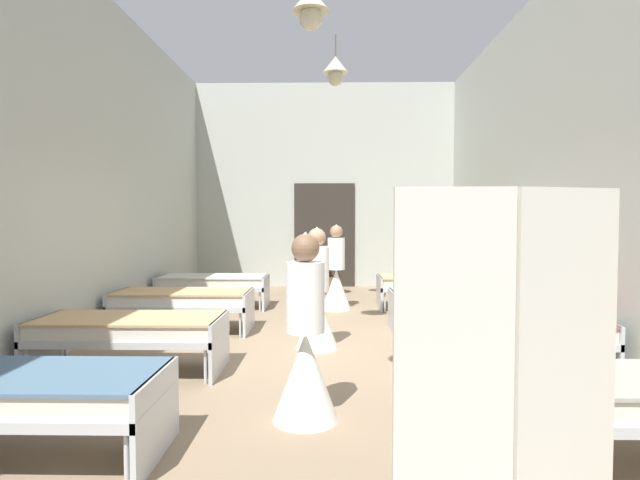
{
  "coord_description": "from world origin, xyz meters",
  "views": [
    {
      "loc": [
        0.13,
        -6.13,
        1.59
      ],
      "look_at": [
        0.0,
        0.58,
        1.3
      ],
      "focal_mm": 28.66,
      "sensor_mm": 36.0,
      "label": 1
    }
  ],
  "objects_px": {
    "bed_left_row_3": "(214,283)",
    "nurse_near_aisle": "(306,354)",
    "patient_seated_primary": "(435,270)",
    "bed_right_row_2": "(460,301)",
    "nurse_far_aisle": "(336,279)",
    "bed_left_row_0": "(17,393)",
    "bed_right_row_1": "(507,332)",
    "potted_plant": "(330,261)",
    "bed_left_row_1": "(130,330)",
    "bed_left_row_2": "(183,300)",
    "privacy_screen": "(570,427)",
    "nurse_mid_aisle": "(317,305)",
    "bed_right_row_3": "(432,284)",
    "bed_right_row_0": "(609,397)"
  },
  "relations": [
    {
      "from": "bed_right_row_3",
      "to": "patient_seated_primary",
      "type": "bearing_deg",
      "value": -100.43
    },
    {
      "from": "bed_right_row_3",
      "to": "bed_left_row_1",
      "type": "bearing_deg",
      "value": -135.52
    },
    {
      "from": "bed_left_row_2",
      "to": "bed_right_row_2",
      "type": "distance_m",
      "value": 3.87
    },
    {
      "from": "bed_right_row_1",
      "to": "nurse_mid_aisle",
      "type": "distance_m",
      "value": 2.21
    },
    {
      "from": "bed_left_row_1",
      "to": "bed_right_row_3",
      "type": "distance_m",
      "value": 5.42
    },
    {
      "from": "nurse_far_aisle",
      "to": "bed_left_row_3",
      "type": "bearing_deg",
      "value": -86.84
    },
    {
      "from": "nurse_near_aisle",
      "to": "potted_plant",
      "type": "xyz_separation_m",
      "value": [
        0.2,
        6.76,
        0.17
      ]
    },
    {
      "from": "nurse_far_aisle",
      "to": "privacy_screen",
      "type": "xyz_separation_m",
      "value": [
        0.74,
        -7.04,
        0.32
      ]
    },
    {
      "from": "bed_left_row_3",
      "to": "nurse_far_aisle",
      "type": "relative_size",
      "value": 1.28
    },
    {
      "from": "bed_left_row_0",
      "to": "nurse_far_aisle",
      "type": "distance_m",
      "value": 5.97
    },
    {
      "from": "bed_left_row_3",
      "to": "bed_right_row_1",
      "type": "bearing_deg",
      "value": -44.48
    },
    {
      "from": "bed_left_row_0",
      "to": "nurse_mid_aisle",
      "type": "height_order",
      "value": "nurse_mid_aisle"
    },
    {
      "from": "bed_right_row_1",
      "to": "bed_left_row_2",
      "type": "xyz_separation_m",
      "value": [
        -3.87,
        1.9,
        0.0
      ]
    },
    {
      "from": "bed_right_row_2",
      "to": "nurse_far_aisle",
      "type": "distance_m",
      "value": 2.45
    },
    {
      "from": "bed_left_row_3",
      "to": "nurse_mid_aisle",
      "type": "height_order",
      "value": "nurse_mid_aisle"
    },
    {
      "from": "bed_left_row_1",
      "to": "privacy_screen",
      "type": "distance_m",
      "value": 4.48
    },
    {
      "from": "bed_right_row_0",
      "to": "patient_seated_primary",
      "type": "height_order",
      "value": "patient_seated_primary"
    },
    {
      "from": "nurse_near_aisle",
      "to": "nurse_far_aisle",
      "type": "distance_m",
      "value": 4.89
    },
    {
      "from": "bed_right_row_3",
      "to": "nurse_near_aisle",
      "type": "xyz_separation_m",
      "value": [
        -1.99,
        -5.02,
        0.09
      ]
    },
    {
      "from": "bed_right_row_3",
      "to": "nurse_near_aisle",
      "type": "bearing_deg",
      "value": -111.65
    },
    {
      "from": "bed_right_row_0",
      "to": "nurse_mid_aisle",
      "type": "relative_size",
      "value": 1.28
    },
    {
      "from": "patient_seated_primary",
      "to": "bed_right_row_0",
      "type": "bearing_deg",
      "value": -84.74
    },
    {
      "from": "bed_right_row_0",
      "to": "bed_left_row_3",
      "type": "height_order",
      "value": "same"
    },
    {
      "from": "bed_left_row_0",
      "to": "bed_right_row_0",
      "type": "xyz_separation_m",
      "value": [
        3.87,
        0.0,
        0.0
      ]
    },
    {
      "from": "nurse_mid_aisle",
      "to": "bed_right_row_1",
      "type": "bearing_deg",
      "value": 154.97
    },
    {
      "from": "bed_right_row_2",
      "to": "potted_plant",
      "type": "bearing_deg",
      "value": 116.29
    },
    {
      "from": "bed_right_row_1",
      "to": "potted_plant",
      "type": "height_order",
      "value": "potted_plant"
    },
    {
      "from": "privacy_screen",
      "to": "potted_plant",
      "type": "bearing_deg",
      "value": 78.28
    },
    {
      "from": "nurse_near_aisle",
      "to": "patient_seated_primary",
      "type": "height_order",
      "value": "nurse_near_aisle"
    },
    {
      "from": "bed_left_row_0",
      "to": "bed_left_row_1",
      "type": "distance_m",
      "value": 1.9
    },
    {
      "from": "privacy_screen",
      "to": "bed_left_row_1",
      "type": "bearing_deg",
      "value": 113.68
    },
    {
      "from": "bed_left_row_0",
      "to": "bed_right_row_3",
      "type": "relative_size",
      "value": 1.0
    },
    {
      "from": "bed_right_row_2",
      "to": "nurse_far_aisle",
      "type": "height_order",
      "value": "nurse_far_aisle"
    },
    {
      "from": "bed_left_row_1",
      "to": "bed_left_row_2",
      "type": "distance_m",
      "value": 1.9
    },
    {
      "from": "nurse_mid_aisle",
      "to": "bed_right_row_2",
      "type": "bearing_deg",
      "value": -153.43
    },
    {
      "from": "bed_right_row_2",
      "to": "patient_seated_primary",
      "type": "distance_m",
      "value": 0.55
    },
    {
      "from": "potted_plant",
      "to": "privacy_screen",
      "type": "distance_m",
      "value": 8.96
    },
    {
      "from": "nurse_mid_aisle",
      "to": "patient_seated_primary",
      "type": "xyz_separation_m",
      "value": [
        1.61,
        0.89,
        0.34
      ]
    },
    {
      "from": "bed_right_row_1",
      "to": "potted_plant",
      "type": "distance_m",
      "value": 5.83
    },
    {
      "from": "bed_left_row_2",
      "to": "nurse_near_aisle",
      "type": "bearing_deg",
      "value": -59.02
    },
    {
      "from": "bed_right_row_3",
      "to": "patient_seated_primary",
      "type": "distance_m",
      "value": 1.98
    },
    {
      "from": "bed_right_row_1",
      "to": "bed_left_row_3",
      "type": "relative_size",
      "value": 1.0
    },
    {
      "from": "nurse_near_aisle",
      "to": "bed_left_row_0",
      "type": "bearing_deg",
      "value": -166.38
    },
    {
      "from": "nurse_near_aisle",
      "to": "bed_left_row_3",
      "type": "bearing_deg",
      "value": 104.25
    },
    {
      "from": "bed_left_row_0",
      "to": "privacy_screen",
      "type": "distance_m",
      "value": 3.3
    },
    {
      "from": "bed_left_row_3",
      "to": "patient_seated_primary",
      "type": "bearing_deg",
      "value": -28.38
    },
    {
      "from": "nurse_near_aisle",
      "to": "nurse_mid_aisle",
      "type": "bearing_deg",
      "value": 82.99
    },
    {
      "from": "bed_right_row_1",
      "to": "patient_seated_primary",
      "type": "xyz_separation_m",
      "value": [
        -0.35,
        1.9,
        0.43
      ]
    },
    {
      "from": "bed_left_row_3",
      "to": "nurse_near_aisle",
      "type": "xyz_separation_m",
      "value": [
        1.88,
        -5.02,
        0.09
      ]
    },
    {
      "from": "nurse_mid_aisle",
      "to": "nurse_near_aisle",
      "type": "bearing_deg",
      "value": 91.37
    }
  ]
}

